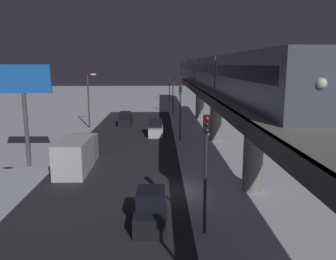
# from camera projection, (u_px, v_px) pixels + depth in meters

# --- Properties ---
(ground_plane) EXTENTS (240.00, 240.00, 0.00)m
(ground_plane) POSITION_uv_depth(u_px,v_px,m) (167.00, 190.00, 24.68)
(ground_plane) COLOR silver
(avenue_asphalt) EXTENTS (11.00, 82.40, 0.01)m
(avenue_asphalt) POSITION_uv_depth(u_px,v_px,m) (108.00, 191.00, 24.58)
(avenue_asphalt) COLOR #28282D
(avenue_asphalt) RESTS_ON ground_plane
(elevated_railway) EXTENTS (5.00, 82.40, 6.30)m
(elevated_railway) POSITION_uv_depth(u_px,v_px,m) (254.00, 115.00, 23.78)
(elevated_railway) COLOR gray
(elevated_railway) RESTS_ON ground_plane
(subway_train) EXTENTS (2.94, 74.07, 3.40)m
(subway_train) POSITION_uv_depth(u_px,v_px,m) (205.00, 70.00, 50.28)
(subway_train) COLOR #4C5160
(subway_train) RESTS_ON elevated_railway
(sedan_white) EXTENTS (1.91, 4.41, 1.97)m
(sedan_white) POSITION_uv_depth(u_px,v_px,m) (156.00, 129.00, 43.79)
(sedan_white) COLOR silver
(sedan_white) RESTS_ON ground_plane
(sedan_black) EXTENTS (1.80, 4.18, 1.97)m
(sedan_black) POSITION_uv_depth(u_px,v_px,m) (151.00, 210.00, 19.52)
(sedan_black) COLOR black
(sedan_black) RESTS_ON ground_plane
(sedan_black_2) EXTENTS (1.80, 4.23, 1.97)m
(sedan_black_2) POSITION_uv_depth(u_px,v_px,m) (125.00, 120.00, 51.15)
(sedan_black_2) COLOR black
(sedan_black_2) RESTS_ON ground_plane
(box_truck) EXTENTS (2.40, 7.40, 2.80)m
(box_truck) POSITION_uv_depth(u_px,v_px,m) (77.00, 154.00, 29.48)
(box_truck) COLOR #B2B2B7
(box_truck) RESTS_ON ground_plane
(traffic_light_near) EXTENTS (0.32, 0.44, 6.40)m
(traffic_light_near) POSITION_uv_depth(u_px,v_px,m) (206.00, 157.00, 17.71)
(traffic_light_near) COLOR #2D2D2D
(traffic_light_near) RESTS_ON ground_plane
(traffic_light_mid) EXTENTS (0.32, 0.44, 6.40)m
(traffic_light_mid) POSITION_uv_depth(u_px,v_px,m) (180.00, 106.00, 39.80)
(traffic_light_mid) COLOR #2D2D2D
(traffic_light_mid) RESTS_ON ground_plane
(traffic_light_far) EXTENTS (0.32, 0.44, 6.40)m
(traffic_light_far) POSITION_uv_depth(u_px,v_px,m) (173.00, 91.00, 61.90)
(traffic_light_far) COLOR #2D2D2D
(traffic_light_far) RESTS_ON ground_plane
(traffic_light_distant) EXTENTS (0.32, 0.44, 6.40)m
(traffic_light_distant) POSITION_uv_depth(u_px,v_px,m) (169.00, 84.00, 83.99)
(traffic_light_distant) COLOR #2D2D2D
(traffic_light_distant) RESTS_ON ground_plane
(commercial_billboard) EXTENTS (4.80, 0.36, 8.90)m
(commercial_billboard) POSITION_uv_depth(u_px,v_px,m) (23.00, 89.00, 29.21)
(commercial_billboard) COLOR #4C4C51
(commercial_billboard) RESTS_ON ground_plane
(street_lamp_far) EXTENTS (1.35, 0.44, 7.65)m
(street_lamp_far) POSITION_uv_depth(u_px,v_px,m) (90.00, 94.00, 48.07)
(street_lamp_far) COLOR #38383D
(street_lamp_far) RESTS_ON ground_plane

